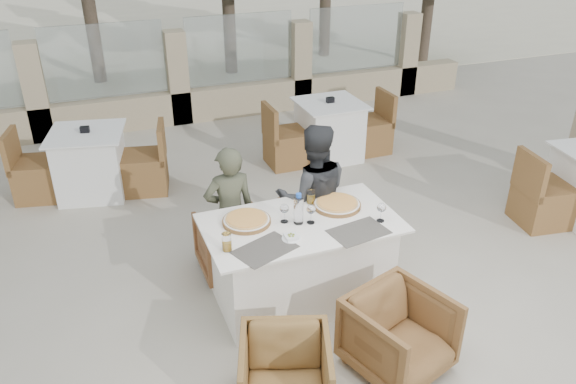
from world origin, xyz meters
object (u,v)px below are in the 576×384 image
object	(u,v)px
armchair_near_left	(285,376)
beer_glass_left	(227,242)
pizza_right	(337,204)
diner_left	(230,213)
olive_dish	(291,237)
dining_table	(301,261)
diner_right	(313,197)
bg_table_b	(329,130)
water_bottle	(299,208)
wine_glass_near	(311,213)
bg_table_a	(91,163)
beer_glass_right	(311,195)
wine_glass_corner	(381,211)
wine_glass_centre	(284,212)
armchair_far_left	(232,245)
armchair_near_right	(399,335)
pizza_left	(247,220)
armchair_far_right	(319,228)

from	to	relation	value
armchair_near_left	beer_glass_left	bearing A→B (deg)	117.72
pizza_right	diner_left	size ratio (longest dim) A/B	0.32
olive_dish	armchair_near_left	size ratio (longest dim) A/B	0.18
dining_table	diner_left	xyz separation A→B (m)	(-0.44, 0.59, 0.24)
diner_right	bg_table_b	size ratio (longest dim) A/B	0.86
water_bottle	armchair_near_left	xyz separation A→B (m)	(-0.52, -1.06, -0.62)
wine_glass_near	bg_table_a	distance (m)	3.21
olive_dish	bg_table_b	distance (m)	3.33
beer_glass_right	wine_glass_corner	bearing A→B (deg)	-49.97
beer_glass_right	olive_dish	xyz separation A→B (m)	(-0.37, -0.48, -0.05)
pizza_right	wine_glass_centre	bearing A→B (deg)	-171.40
wine_glass_corner	armchair_near_left	distance (m)	1.55
beer_glass_left	diner_left	world-z (taller)	diner_left
pizza_right	diner_right	size ratio (longest dim) A/B	0.29
armchair_far_left	armchair_near_right	xyz separation A→B (m)	(0.79, -1.62, 0.03)
diner_left	diner_right	bearing A→B (deg)	170.30
armchair_near_right	bg_table_a	world-z (taller)	bg_table_a
dining_table	beer_glass_left	bearing A→B (deg)	-165.11
pizza_right	wine_glass_near	world-z (taller)	wine_glass_near
wine_glass_near	armchair_far_left	distance (m)	1.01
wine_glass_near	water_bottle	bearing A→B (deg)	159.71
pizza_left	pizza_right	bearing A→B (deg)	-1.37
armchair_near_left	wine_glass_corner	bearing A→B (deg)	55.59
pizza_left	wine_glass_near	bearing A→B (deg)	-21.13
pizza_right	diner_left	world-z (taller)	diner_left
beer_glass_right	armchair_far_right	bearing A→B (deg)	54.32
pizza_left	olive_dish	world-z (taller)	pizza_left
water_bottle	armchair_near_right	world-z (taller)	water_bottle
dining_table	olive_dish	bearing A→B (deg)	-128.95
water_bottle	bg_table_a	distance (m)	3.14
beer_glass_right	armchair_far_left	bearing A→B (deg)	152.07
armchair_near_left	bg_table_a	bearing A→B (deg)	123.99
armchair_near_right	bg_table_b	world-z (taller)	bg_table_b
beer_glass_left	diner_left	xyz separation A→B (m)	(0.24, 0.77, -0.21)
bg_table_a	armchair_far_right	bearing A→B (deg)	-34.94
beer_glass_left	armchair_far_right	distance (m)	1.46
armchair_near_left	bg_table_a	world-z (taller)	bg_table_a
wine_glass_near	diner_left	xyz separation A→B (m)	(-0.51, 0.63, -0.23)
dining_table	wine_glass_corner	world-z (taller)	wine_glass_corner
water_bottle	armchair_near_left	bearing A→B (deg)	-116.07
armchair_near_left	armchair_far_right	bearing A→B (deg)	78.86
pizza_left	pizza_right	xyz separation A→B (m)	(0.80, -0.02, 0.00)
armchair_near_left	diner_right	bearing A→B (deg)	80.24
bg_table_a	armchair_near_left	bearing A→B (deg)	-63.16
wine_glass_near	diner_left	world-z (taller)	diner_left
pizza_left	diner_right	bearing A→B (deg)	23.67
wine_glass_corner	bg_table_b	world-z (taller)	wine_glass_corner
wine_glass_centre	armchair_far_left	distance (m)	0.86
water_bottle	bg_table_b	world-z (taller)	water_bottle
dining_table	armchair_far_right	xyz separation A→B (m)	(0.43, 0.59, -0.10)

